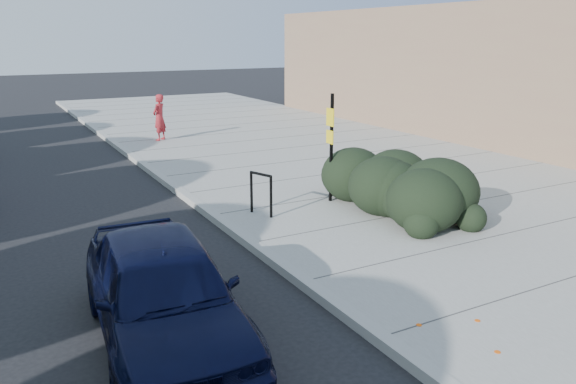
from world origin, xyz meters
The scene contains 8 objects.
ground centered at (0.00, 0.00, 0.00)m, with size 120.00×120.00×0.00m, color black.
sidewalk_near centered at (5.60, 5.00, 0.07)m, with size 11.20×50.00×0.15m, color gray.
curb_near centered at (0.00, 5.00, 0.08)m, with size 0.22×50.00×0.17m, color #9E9E99.
bike_rack centered at (0.90, 3.50, 0.73)m, with size 0.27×0.62×0.96m.
sign_post centered at (2.82, 3.67, 1.61)m, with size 0.09×0.30×2.57m.
hedge centered at (4.00, 2.50, 0.93)m, with size 2.08×4.16×1.56m, color black.
sedan_navy centered at (-2.50, -0.50, 0.75)m, with size 1.76×4.37×1.49m, color black.
pedestrian centered at (1.64, 13.72, 1.02)m, with size 0.63×0.42×1.74m, color maroon.
Camera 1 is at (-4.32, -7.20, 3.97)m, focal length 35.00 mm.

